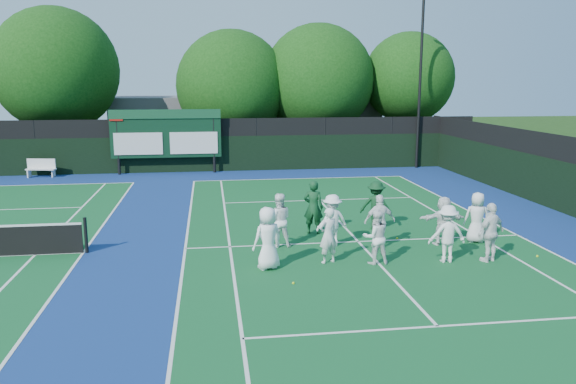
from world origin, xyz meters
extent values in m
plane|color=#17350E|center=(0.00, 0.00, 0.00)|extent=(120.00, 120.00, 0.00)
cube|color=navy|center=(-6.00, 1.00, 0.00)|extent=(34.00, 32.00, 0.01)
cube|color=#104F24|center=(0.00, 1.00, 0.01)|extent=(10.97, 23.77, 0.00)
cube|color=silver|center=(0.00, 12.88, 0.01)|extent=(10.97, 0.08, 0.00)
cube|color=silver|center=(-5.49, 1.00, 0.01)|extent=(0.08, 23.77, 0.00)
cube|color=silver|center=(5.49, 1.00, 0.01)|extent=(0.08, 23.77, 0.00)
cube|color=silver|center=(-4.12, 1.00, 0.01)|extent=(0.08, 23.77, 0.00)
cube|color=silver|center=(4.12, 1.00, 0.01)|extent=(0.08, 23.77, 0.00)
cube|color=silver|center=(0.00, -5.40, 0.01)|extent=(8.23, 0.08, 0.00)
cube|color=silver|center=(0.00, 7.40, 0.01)|extent=(8.23, 0.08, 0.00)
cube|color=silver|center=(0.00, 1.00, 0.01)|extent=(0.08, 12.80, 0.00)
cube|color=silver|center=(-14.00, 12.88, 0.01)|extent=(10.97, 0.08, 0.00)
cube|color=silver|center=(-8.52, 1.00, 0.01)|extent=(0.08, 23.77, 0.00)
cube|color=silver|center=(-9.88, 1.00, 0.01)|extent=(0.08, 23.77, 0.00)
cube|color=black|center=(-6.00, 16.00, 1.00)|extent=(34.00, 0.08, 2.00)
cube|color=black|center=(-6.00, 16.00, 2.50)|extent=(34.00, 0.05, 1.00)
cylinder|color=black|center=(-9.60, 15.60, 1.75)|extent=(0.16, 0.16, 3.50)
cylinder|color=black|center=(-4.40, 15.60, 1.75)|extent=(0.16, 0.16, 3.50)
cube|color=black|center=(-7.00, 15.60, 2.20)|extent=(6.00, 0.15, 2.60)
cube|color=#134226|center=(-7.00, 15.50, 3.30)|extent=(6.00, 0.05, 0.50)
cube|color=silver|center=(-8.50, 15.50, 1.70)|extent=(2.60, 0.04, 1.20)
cube|color=silver|center=(-5.50, 15.50, 1.70)|extent=(2.60, 0.04, 1.20)
cube|color=#A1130D|center=(-9.60, 15.50, 3.20)|extent=(0.70, 0.04, 0.50)
cube|color=#5C5B60|center=(-2.00, 24.00, 2.00)|extent=(18.00, 6.00, 4.00)
cylinder|color=black|center=(7.50, 15.70, 5.00)|extent=(0.16, 0.16, 10.00)
cylinder|color=black|center=(-8.40, 1.00, 0.55)|extent=(0.10, 0.10, 1.10)
cube|color=silver|center=(-13.62, 15.30, 0.43)|extent=(1.60, 0.71, 0.06)
cube|color=silver|center=(-13.62, 15.46, 0.72)|extent=(1.54, 0.36, 0.52)
cube|color=silver|center=(-14.24, 15.30, 0.21)|extent=(0.13, 0.37, 0.41)
cube|color=silver|center=(-12.99, 15.30, 0.21)|extent=(0.13, 0.37, 0.41)
cylinder|color=black|center=(-13.49, 19.50, 1.48)|extent=(0.44, 0.44, 2.95)
sphere|color=#0E380C|center=(-13.49, 19.50, 5.70)|extent=(7.32, 7.32, 7.32)
sphere|color=#0E380C|center=(-12.89, 19.80, 4.96)|extent=(5.12, 5.12, 5.12)
cylinder|color=black|center=(-3.18, 19.50, 1.11)|extent=(0.44, 0.44, 2.21)
sphere|color=#0E380C|center=(-3.18, 19.50, 4.77)|extent=(6.82, 6.82, 6.82)
sphere|color=#0E380C|center=(-2.58, 19.80, 4.09)|extent=(4.78, 4.78, 4.78)
cylinder|color=black|center=(2.26, 19.50, 1.26)|extent=(0.44, 0.44, 2.51)
sphere|color=#0E380C|center=(2.26, 19.50, 5.13)|extent=(6.98, 6.98, 6.98)
sphere|color=#0E380C|center=(2.86, 19.80, 4.43)|extent=(4.89, 4.89, 4.89)
cylinder|color=black|center=(8.19, 19.50, 1.54)|extent=(0.44, 0.44, 3.08)
sphere|color=#0E380C|center=(8.19, 19.50, 5.26)|extent=(5.81, 5.81, 5.81)
sphere|color=#0E380C|center=(8.79, 19.80, 4.68)|extent=(4.07, 4.07, 4.07)
sphere|color=#BDD819|center=(-2.64, -2.49, 0.03)|extent=(0.07, 0.07, 0.07)
sphere|color=#BDD819|center=(0.07, 3.31, 0.03)|extent=(0.07, 0.07, 0.07)
sphere|color=#BDD819|center=(4.80, -1.29, 0.03)|extent=(0.07, 0.07, 0.07)
sphere|color=#BDD819|center=(-2.49, 2.07, 0.03)|extent=(0.07, 0.07, 0.07)
sphere|color=#BDD819|center=(-0.76, 1.73, 0.03)|extent=(0.07, 0.07, 0.07)
sphere|color=#BDD819|center=(1.34, 1.12, 0.03)|extent=(0.07, 0.07, 0.07)
imported|color=white|center=(-3.15, -1.20, 0.87)|extent=(1.00, 0.84, 1.75)
imported|color=silver|center=(-1.41, -0.93, 0.81)|extent=(0.69, 0.57, 1.61)
imported|color=white|center=(-0.09, -1.17, 0.78)|extent=(0.77, 0.61, 1.56)
imported|color=white|center=(1.96, -1.30, 0.83)|extent=(1.09, 0.65, 1.66)
imported|color=white|center=(3.20, -1.44, 0.86)|extent=(1.09, 0.79, 1.72)
imported|color=white|center=(-2.60, 0.86, 0.85)|extent=(0.83, 0.65, 1.70)
imported|color=white|center=(-0.94, 0.69, 0.82)|extent=(1.20, 0.91, 1.64)
imported|color=white|center=(0.48, 0.32, 0.84)|extent=(0.99, 0.44, 1.67)
imported|color=white|center=(2.55, 0.33, 0.78)|extent=(1.47, 0.55, 1.56)
imported|color=silver|center=(3.72, 0.45, 0.82)|extent=(0.90, 0.70, 1.63)
imported|color=#103D1E|center=(-1.25, 2.18, 0.92)|extent=(0.78, 0.64, 1.83)
imported|color=#0F371A|center=(1.00, 2.45, 0.85)|extent=(1.25, 0.99, 1.70)
camera|label=1|loc=(-4.67, -15.89, 5.11)|focal=35.00mm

